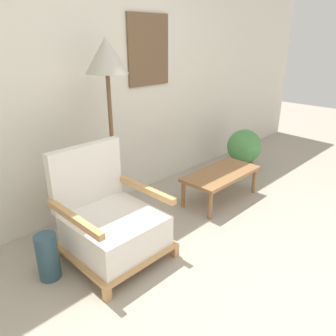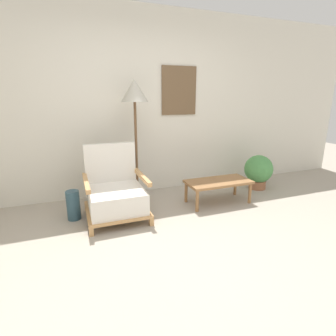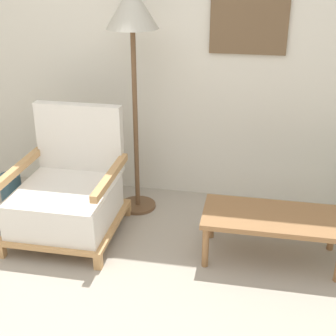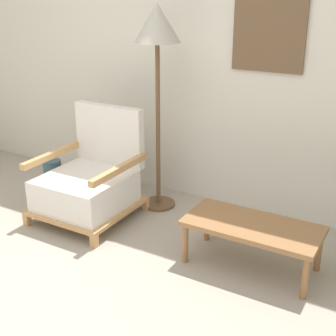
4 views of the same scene
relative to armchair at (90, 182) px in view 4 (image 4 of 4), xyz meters
name	(u,v)px [view 4 (image 4 of 4)]	position (x,y,z in m)	size (l,w,h in m)	color
ground_plane	(24,316)	(0.47, -1.22, -0.30)	(14.00, 14.00, 0.00)	#A89E8E
wall_back	(189,44)	(0.47, 0.82, 1.05)	(8.00, 0.09, 2.70)	silver
armchair	(90,182)	(0.00, 0.00, 0.00)	(0.73, 0.76, 0.88)	tan
floor_lamp	(157,37)	(0.39, 0.45, 1.13)	(0.37, 0.37, 1.69)	brown
coffee_table	(252,229)	(1.43, -0.06, -0.02)	(0.91, 0.43, 0.33)	olive
vase	(53,180)	(-0.50, 0.10, -0.12)	(0.16, 0.16, 0.36)	#2D4C5B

